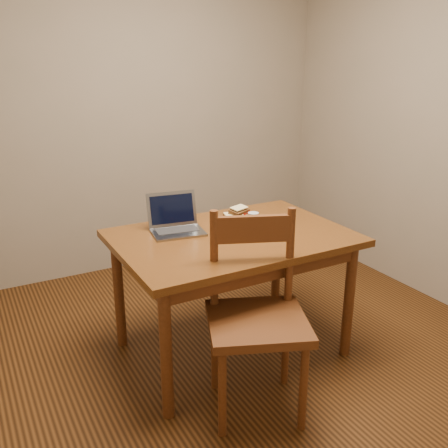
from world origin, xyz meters
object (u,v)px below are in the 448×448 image
laptop (175,221)px  milk_glass (253,225)px  table (232,249)px  chair (257,308)px  plate (239,219)px

laptop → milk_glass: bearing=-34.2°
milk_glass → laptop: 0.46m
milk_glass → table: bearing=134.7°
chair → milk_glass: bearing=83.1°
plate → milk_glass: milk_glass is taller
chair → laptop: size_ratio=1.87×
table → milk_glass: size_ratio=9.15×
plate → laptop: bearing=175.9°
plate → milk_glass: bearing=-105.3°
table → chair: size_ratio=2.15×
chair → plate: 0.78m
plate → milk_glass: size_ratio=1.56×
table → chair: (-0.14, -0.49, -0.11)m
table → milk_glass: milk_glass is taller
milk_glass → laptop: bearing=137.3°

